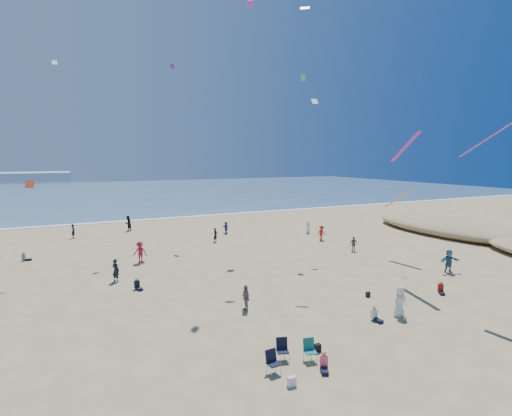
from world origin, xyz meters
name	(u,v)px	position (x,y,z in m)	size (l,w,h in m)	color
ground	(294,362)	(0.00, 0.00, 0.00)	(220.00, 220.00, 0.00)	tan
ocean	(100,193)	(0.00, 95.00, 0.03)	(220.00, 100.00, 0.06)	#476B84
surf_line	(132,221)	(0.00, 45.00, 0.04)	(220.00, 1.20, 0.08)	white
standing_flyers	(264,252)	(6.76, 16.05, 0.87)	(29.57, 40.59, 1.93)	slate
seated_group	(235,292)	(0.86, 8.79, 0.42)	(27.17, 27.84, 0.84)	silver
chair_cluster	(289,354)	(-0.34, -0.11, 0.50)	(2.69, 1.50, 1.00)	black
white_tote	(292,381)	(-1.10, -1.58, 0.20)	(0.35, 0.20, 0.40)	silver
black_backpack	(317,348)	(1.50, 0.35, 0.19)	(0.30, 0.22, 0.38)	black
navy_bag	(368,294)	(8.88, 5.12, 0.17)	(0.28, 0.18, 0.34)	black
kites_aloft	(296,90)	(8.42, 13.76, 14.60)	(41.82, 41.18, 26.13)	#D95025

